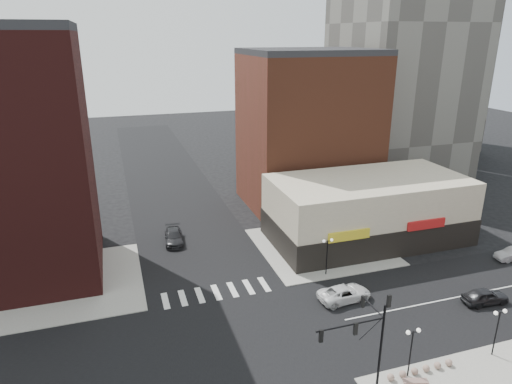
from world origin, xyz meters
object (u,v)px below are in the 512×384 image
dark_sedan_east (485,296)px  street_lamp_se_b (499,321)px  street_lamp_se_a (412,341)px  dark_sedan_north (174,237)px  traffic_signal (368,330)px  stone_bench (415,383)px  white_suv (344,293)px  street_lamp_ne (327,248)px

dark_sedan_east → street_lamp_se_b: bearing=145.7°
street_lamp_se_a → dark_sedan_north: bearing=114.7°
traffic_signal → dark_sedan_north: bearing=108.4°
stone_bench → white_suv: bearing=104.7°
street_lamp_se_a → dark_sedan_north: (-13.46, 29.30, -2.52)m
white_suv → dark_sedan_north: bearing=33.3°
stone_bench → traffic_signal: bearing=179.9°
street_lamp_se_b → stone_bench: street_lamp_se_b is taller
white_suv → stone_bench: white_suv is taller
white_suv → dark_sedan_north: (-13.99, 18.28, 0.03)m
street_lamp_se_a → street_lamp_se_b: bearing=0.0°
white_suv → street_lamp_se_a: bearing=173.2°
dark_sedan_north → stone_bench: dark_sedan_north is taller
street_lamp_se_a → white_suv: size_ratio=0.78×
street_lamp_se_b → white_suv: 13.56m
street_lamp_ne → white_suv: street_lamp_ne is taller
white_suv → stone_bench: 12.05m
street_lamp_se_a → white_suv: 11.33m
street_lamp_se_a → dark_sedan_east: street_lamp_se_a is taller
street_lamp_se_b → white_suv: (-7.47, 11.02, -2.55)m
street_lamp_se_b → dark_sedan_north: 36.41m
street_lamp_ne → dark_sedan_east: street_lamp_ne is taller
traffic_signal → street_lamp_se_b: (11.76, -0.17, -1.67)m
dark_sedan_east → dark_sedan_north: 35.17m
traffic_signal → white_suv: (4.29, 10.86, -4.22)m
street_lamp_ne → stone_bench: (-1.06, -17.00, -2.94)m
street_lamp_se_a → traffic_signal: bearing=177.4°
traffic_signal → white_suv: bearing=68.4°
traffic_signal → street_lamp_se_a: bearing=-2.6°
dark_sedan_north → white_suv: bearing=-47.2°
street_lamp_se_a → stone_bench: street_lamp_se_a is taller
traffic_signal → street_lamp_se_b: traffic_signal is taller
traffic_signal → street_lamp_se_a: 4.12m
white_suv → dark_sedan_east: dark_sedan_east is taller
dark_sedan_east → stone_bench: (-13.24, -7.36, -0.42)m
white_suv → dark_sedan_east: bearing=-114.3°
street_lamp_ne → dark_sedan_east: (12.19, -9.64, -2.53)m
white_suv → street_lamp_ne: bearing=-9.5°
street_lamp_se_b → stone_bench: (-8.06, -1.00, -2.94)m
street_lamp_ne → dark_sedan_east: 15.75m
street_lamp_ne → stone_bench: size_ratio=2.18×
white_suv → dark_sedan_north: dark_sedan_north is taller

